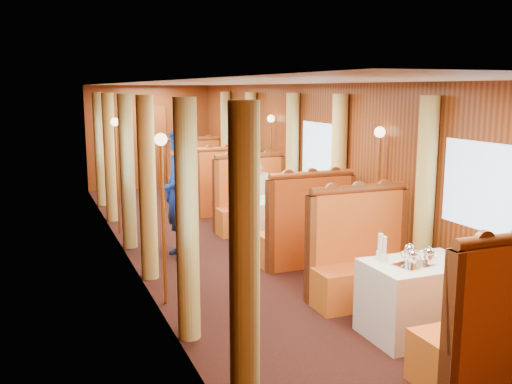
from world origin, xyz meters
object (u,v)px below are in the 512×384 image
table_mid (276,223)px  banquette_far_aft (197,178)px  teapot_back (409,255)px  banquette_near_aft (363,265)px  teapot_left (412,260)px  fruit_plate (457,261)px  banquette_mid_fwd (306,235)px  tea_tray (413,265)px  rose_vase_far (210,161)px  table_far (210,187)px  teapot_right (429,259)px  passenger (257,191)px  steward (179,194)px  rose_vase_mid (275,187)px  banquette_far_fwd (225,193)px  banquette_near_fwd (496,335)px  table_near (419,299)px  banquette_mid_aft (253,207)px

table_mid → banquette_far_aft: 4.51m
banquette_far_aft → teapot_back: 7.98m
banquette_near_aft → teapot_left: (-0.16, -1.09, 0.39)m
teapot_left → fruit_plate: teapot_left is taller
banquette_mid_fwd → banquette_near_aft: bearing=-90.0°
tea_tray → rose_vase_far: size_ratio=0.94×
table_far → teapot_right: (0.01, -7.11, 0.44)m
banquette_mid_fwd → passenger: 1.83m
tea_tray → steward: (-1.39, 3.57, 0.18)m
rose_vase_mid → banquette_far_fwd: bearing=89.5°
banquette_near_fwd → teapot_back: bearing=95.6°
banquette_far_fwd → rose_vase_mid: 2.51m
teapot_left → rose_vase_far: bearing=70.3°
passenger → teapot_back: bearing=-91.4°
table_near → banquette_near_aft: 1.02m
teapot_back → passenger: size_ratio=0.23×
banquette_mid_aft → rose_vase_far: (0.00, 2.46, 0.50)m
banquette_mid_fwd → fruit_plate: banquette_mid_fwd is taller
banquette_near_aft → passenger: (-0.00, 3.28, 0.32)m
teapot_back → table_far: bearing=95.8°
table_mid → teapot_right: bearing=-89.9°
banquette_near_fwd → teapot_right: (0.01, 0.91, 0.40)m
banquette_far_aft → passenger: bearing=-90.0°
table_far → teapot_back: (-0.10, -6.95, 0.45)m
table_mid → banquette_near_aft: bearing=-90.0°
teapot_left → banquette_mid_aft: bearing=69.7°
banquette_near_fwd → teapot_back: size_ratio=7.74×
table_mid → banquette_mid_fwd: size_ratio=0.78×
teapot_back → banquette_mid_fwd: bearing=94.3°
banquette_far_fwd → banquette_far_aft: 2.03m
banquette_mid_fwd → banquette_mid_aft: same height
banquette_mid_aft → rose_vase_mid: banquette_mid_aft is taller
banquette_far_aft → banquette_near_fwd: bearing=-90.0°
banquette_far_fwd → teapot_back: 5.95m
rose_vase_mid → passenger: bearing=88.6°
table_far → teapot_left: bearing=-91.3°
banquette_far_aft → teapot_right: 8.13m
banquette_mid_aft → banquette_far_fwd: size_ratio=1.00×
table_far → rose_vase_mid: (-0.02, -3.47, 0.55)m
banquette_far_fwd → banquette_far_aft: size_ratio=1.00×
rose_vase_far → steward: bearing=-113.8°
tea_tray → rose_vase_mid: 3.60m
banquette_near_aft → banquette_far_aft: size_ratio=1.00×
banquette_near_fwd → teapot_right: 0.99m
banquette_far_fwd → rose_vase_mid: bearing=-90.5°
banquette_far_aft → teapot_back: (-0.10, -7.97, 0.40)m
banquette_far_fwd → table_far: bearing=90.0°
table_near → teapot_right: size_ratio=6.20×
banquette_near_fwd → banquette_mid_fwd: size_ratio=1.00×
rose_vase_mid → fruit_plate: bearing=-84.7°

